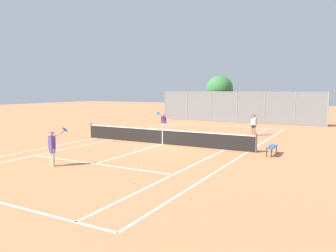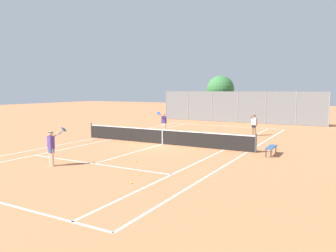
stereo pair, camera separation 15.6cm
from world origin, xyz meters
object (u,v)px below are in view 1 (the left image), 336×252
at_px(loose_tennis_ball_0, 137,161).
at_px(loose_tennis_ball_5, 141,175).
at_px(player_near_side, 52,146).
at_px(loose_tennis_ball_2, 245,139).
at_px(tennis_net, 162,136).
at_px(player_far_right, 254,124).
at_px(courtside_bench, 272,147).
at_px(player_far_left, 163,122).
at_px(loose_tennis_ball_4, 133,183).
at_px(tree_behind_left, 219,90).

distance_m(loose_tennis_ball_0, loose_tennis_ball_5, 2.59).
xyz_separation_m(player_near_side, loose_tennis_ball_5, (4.47, 0.47, -0.89)).
bearing_deg(loose_tennis_ball_2, tennis_net, -130.43).
distance_m(player_far_right, courtside_bench, 7.50).
relative_size(player_far_left, loose_tennis_ball_0, 26.88).
xyz_separation_m(player_far_right, loose_tennis_ball_4, (-0.70, -14.93, -0.88)).
bearing_deg(player_far_right, player_near_side, -111.00).
bearing_deg(loose_tennis_ball_0, loose_tennis_ball_5, -52.64).
relative_size(tennis_net, player_near_side, 6.76).
height_order(player_far_left, player_far_right, player_far_left).
bearing_deg(player_far_left, loose_tennis_ball_4, -65.13).
bearing_deg(tennis_net, loose_tennis_ball_2, 49.57).
bearing_deg(courtside_bench, tree_behind_left, 117.26).
xyz_separation_m(courtside_bench, tree_behind_left, (-9.75, 18.93, 3.04)).
distance_m(loose_tennis_ball_2, loose_tennis_ball_5, 11.94).
distance_m(player_near_side, loose_tennis_ball_2, 13.53).
bearing_deg(loose_tennis_ball_2, courtside_bench, -60.46).
bearing_deg(player_far_right, loose_tennis_ball_5, -94.31).
bearing_deg(courtside_bench, loose_tennis_ball_5, -118.53).
distance_m(loose_tennis_ball_0, tree_behind_left, 24.43).
relative_size(tennis_net, courtside_bench, 8.00).
distance_m(player_near_side, player_far_right, 15.38).
relative_size(loose_tennis_ball_0, loose_tennis_ball_2, 1.00).
bearing_deg(tree_behind_left, loose_tennis_ball_4, -76.72).
relative_size(player_near_side, courtside_bench, 1.18).
distance_m(player_far_left, courtside_bench, 10.50).
distance_m(tennis_net, player_far_right, 7.87).
xyz_separation_m(loose_tennis_ball_5, tree_behind_left, (-6.00, 25.84, 3.42)).
distance_m(tennis_net, loose_tennis_ball_0, 5.38).
xyz_separation_m(tennis_net, loose_tennis_ball_2, (4.01, 4.70, -0.48)).
bearing_deg(player_near_side, player_far_left, 95.14).
height_order(player_far_left, loose_tennis_ball_5, player_far_left).
bearing_deg(loose_tennis_ball_4, player_far_left, 114.87).
relative_size(player_far_left, courtside_bench, 1.18).
relative_size(player_near_side, loose_tennis_ball_4, 26.88).
bearing_deg(loose_tennis_ball_5, tennis_net, 113.16).
xyz_separation_m(player_far_left, loose_tennis_ball_0, (3.99, -9.65, -0.89)).
xyz_separation_m(tennis_net, player_far_left, (-2.48, 4.51, 0.42)).
height_order(tennis_net, loose_tennis_ball_4, tennis_net).
distance_m(courtside_bench, tree_behind_left, 21.51).
bearing_deg(loose_tennis_ball_4, tree_behind_left, 103.28).
bearing_deg(player_far_left, tree_behind_left, 91.76).
distance_m(tennis_net, courtside_bench, 6.85).
bearing_deg(loose_tennis_ball_2, player_far_left, -178.28).
distance_m(tennis_net, loose_tennis_ball_2, 6.20).
distance_m(player_near_side, loose_tennis_ball_4, 4.93).
distance_m(loose_tennis_ball_0, loose_tennis_ball_4, 3.65).
xyz_separation_m(player_near_side, player_far_left, (-1.10, 12.18, 0.00)).
xyz_separation_m(tennis_net, tree_behind_left, (-2.91, 18.64, 2.94)).
bearing_deg(courtside_bench, player_near_side, -138.10).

